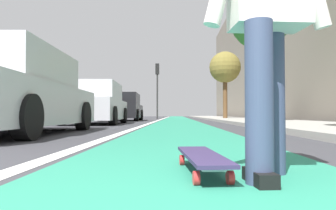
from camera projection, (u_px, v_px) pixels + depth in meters
name	position (u px, v px, depth m)	size (l,w,h in m)	color
ground_plane	(179.00, 125.00, 10.34)	(80.00, 80.00, 0.00)	#38383D
bike_lane_paint	(177.00, 119.00, 24.33)	(56.00, 1.90, 0.00)	#288466
lane_stripe_white	(161.00, 119.00, 20.36)	(52.00, 0.16, 0.01)	silver
sidewalk_curb	(235.00, 119.00, 18.25)	(52.00, 3.20, 0.11)	#9E9B93
building_facade	(261.00, 43.00, 22.34)	(40.00, 1.20, 10.93)	gray
skateboard	(202.00, 157.00, 1.83)	(0.86, 0.28, 0.11)	red
skater_person	(267.00, 7.00, 1.69)	(0.48, 0.72, 1.64)	#384260
parked_car_near	(12.00, 94.00, 5.41)	(4.50, 2.04, 1.47)	#B7B7BC
parked_car_mid	(96.00, 105.00, 11.01)	(4.38, 1.98, 1.46)	#B7B7BC
parked_car_far	(122.00, 108.00, 16.65)	(4.53, 2.13, 1.46)	black
traffic_light	(157.00, 81.00, 23.17)	(0.33, 0.28, 4.14)	#2D2D2D
street_tree_mid	(260.00, 21.00, 11.30)	(2.16, 2.16, 4.89)	brown
street_tree_far	(225.00, 68.00, 19.46)	(1.97, 1.97, 4.29)	brown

